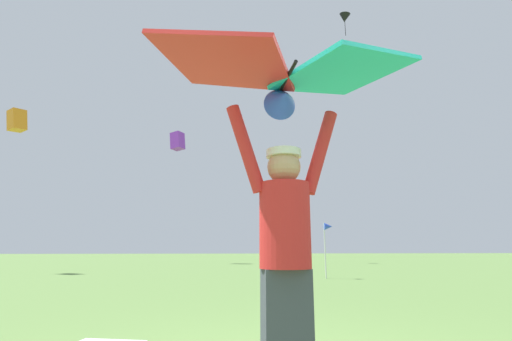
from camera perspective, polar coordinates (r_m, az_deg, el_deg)
name	(u,v)px	position (r m, az deg, el deg)	size (l,w,h in m)	color
kite_flyer_person	(285,250)	(2.37, 4.77, -12.68)	(0.81, 0.36, 1.92)	#424751
held_stunt_kite	(285,76)	(2.58, 4.73, 15.04)	(1.92, 1.06, 0.41)	black
distant_kite_orange_far_center	(17,120)	(18.80, -34.21, 6.73)	(0.90, 0.83, 1.01)	orange
distant_kite_green_overhead_distant	(255,83)	(27.60, -0.14, 13.94)	(0.52, 0.53, 0.18)	green
distant_kite_purple_high_right	(178,141)	(25.18, -12.58, 4.67)	(1.11, 1.05, 1.25)	purple
distant_kite_black_mid_left	(345,18)	(32.45, 14.15, 22.80)	(1.21, 1.30, 2.07)	black
marker_flag	(328,230)	(11.94, 11.54, -9.41)	(0.30, 0.24, 1.76)	silver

